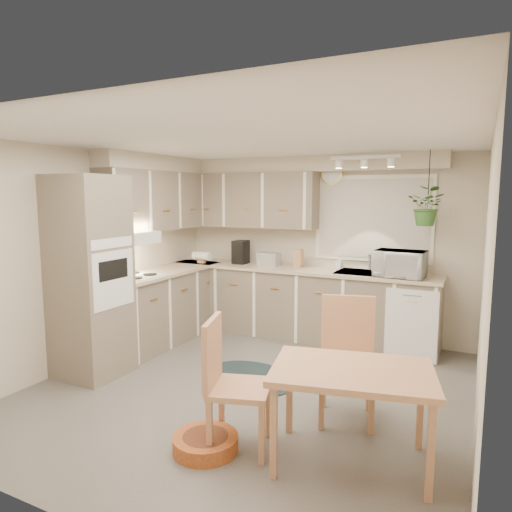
% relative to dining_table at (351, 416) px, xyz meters
% --- Properties ---
extents(floor, '(4.20, 4.20, 0.00)m').
position_rel_dining_table_xyz_m(floor, '(-1.21, 0.78, -0.35)').
color(floor, '#635F57').
rests_on(floor, ground).
extents(ceiling, '(4.20, 4.20, 0.00)m').
position_rel_dining_table_xyz_m(ceiling, '(-1.21, 0.78, 2.05)').
color(ceiling, white).
rests_on(ceiling, wall_back).
extents(wall_back, '(4.00, 0.04, 2.40)m').
position_rel_dining_table_xyz_m(wall_back, '(-1.21, 2.88, 0.85)').
color(wall_back, beige).
rests_on(wall_back, floor).
extents(wall_front, '(4.00, 0.04, 2.40)m').
position_rel_dining_table_xyz_m(wall_front, '(-1.21, -1.32, 0.85)').
color(wall_front, beige).
rests_on(wall_front, floor).
extents(wall_left, '(0.04, 4.20, 2.40)m').
position_rel_dining_table_xyz_m(wall_left, '(-3.21, 0.78, 0.85)').
color(wall_left, beige).
rests_on(wall_left, floor).
extents(wall_right, '(0.04, 4.20, 2.40)m').
position_rel_dining_table_xyz_m(wall_right, '(0.79, 0.78, 0.85)').
color(wall_right, beige).
rests_on(wall_right, floor).
extents(base_cab_left, '(0.60, 1.85, 0.90)m').
position_rel_dining_table_xyz_m(base_cab_left, '(-2.91, 1.65, 0.10)').
color(base_cab_left, gray).
rests_on(base_cab_left, floor).
extents(base_cab_back, '(3.60, 0.60, 0.90)m').
position_rel_dining_table_xyz_m(base_cab_back, '(-1.41, 2.58, 0.10)').
color(base_cab_back, gray).
rests_on(base_cab_back, floor).
extents(counter_left, '(0.64, 1.89, 0.04)m').
position_rel_dining_table_xyz_m(counter_left, '(-2.90, 1.65, 0.57)').
color(counter_left, '#C4B18F').
rests_on(counter_left, base_cab_left).
extents(counter_back, '(3.64, 0.64, 0.04)m').
position_rel_dining_table_xyz_m(counter_back, '(-1.41, 2.57, 0.57)').
color(counter_back, '#C4B18F').
rests_on(counter_back, base_cab_back).
extents(oven_stack, '(0.65, 0.65, 2.10)m').
position_rel_dining_table_xyz_m(oven_stack, '(-2.88, 0.40, 0.70)').
color(oven_stack, gray).
rests_on(oven_stack, floor).
extents(wall_oven_face, '(0.02, 0.56, 0.58)m').
position_rel_dining_table_xyz_m(wall_oven_face, '(-2.56, 0.40, 0.70)').
color(wall_oven_face, white).
rests_on(wall_oven_face, oven_stack).
extents(upper_cab_left, '(0.35, 2.00, 0.75)m').
position_rel_dining_table_xyz_m(upper_cab_left, '(-3.03, 1.78, 1.48)').
color(upper_cab_left, gray).
rests_on(upper_cab_left, wall_left).
extents(upper_cab_back, '(2.00, 0.35, 0.75)m').
position_rel_dining_table_xyz_m(upper_cab_back, '(-2.21, 2.70, 1.48)').
color(upper_cab_back, gray).
rests_on(upper_cab_back, wall_back).
extents(soffit_left, '(0.30, 2.00, 0.20)m').
position_rel_dining_table_xyz_m(soffit_left, '(-3.06, 1.78, 1.95)').
color(soffit_left, beige).
rests_on(soffit_left, wall_left).
extents(soffit_back, '(3.60, 0.30, 0.20)m').
position_rel_dining_table_xyz_m(soffit_back, '(-1.41, 2.73, 1.95)').
color(soffit_back, beige).
rests_on(soffit_back, wall_back).
extents(cooktop, '(0.52, 0.58, 0.02)m').
position_rel_dining_table_xyz_m(cooktop, '(-2.89, 1.08, 0.60)').
color(cooktop, white).
rests_on(cooktop, counter_left).
extents(range_hood, '(0.40, 0.60, 0.14)m').
position_rel_dining_table_xyz_m(range_hood, '(-2.91, 1.08, 1.05)').
color(range_hood, white).
rests_on(range_hood, upper_cab_left).
extents(window_blinds, '(1.40, 0.02, 1.00)m').
position_rel_dining_table_xyz_m(window_blinds, '(-0.51, 2.85, 1.25)').
color(window_blinds, beige).
rests_on(window_blinds, wall_back).
extents(window_frame, '(1.50, 0.02, 1.10)m').
position_rel_dining_table_xyz_m(window_frame, '(-0.51, 2.86, 1.25)').
color(window_frame, white).
rests_on(window_frame, wall_back).
extents(sink, '(0.70, 0.48, 0.10)m').
position_rel_dining_table_xyz_m(sink, '(-0.51, 2.58, 0.55)').
color(sink, '#A8AAB0').
rests_on(sink, counter_back).
extents(dishwasher_front, '(0.58, 0.02, 0.83)m').
position_rel_dining_table_xyz_m(dishwasher_front, '(0.09, 2.27, 0.08)').
color(dishwasher_front, white).
rests_on(dishwasher_front, base_cab_back).
extents(track_light_bar, '(0.80, 0.04, 0.04)m').
position_rel_dining_table_xyz_m(track_light_bar, '(-0.51, 2.33, 1.98)').
color(track_light_bar, white).
rests_on(track_light_bar, ceiling).
extents(wall_clock, '(0.30, 0.03, 0.30)m').
position_rel_dining_table_xyz_m(wall_clock, '(-1.06, 2.85, 1.83)').
color(wall_clock, gold).
rests_on(wall_clock, wall_back).
extents(dining_table, '(1.24, 0.96, 0.70)m').
position_rel_dining_table_xyz_m(dining_table, '(0.00, 0.00, 0.00)').
color(dining_table, tan).
rests_on(dining_table, floor).
extents(chair_left, '(0.58, 0.58, 0.99)m').
position_rel_dining_table_xyz_m(chair_left, '(-0.80, -0.17, 0.15)').
color(chair_left, tan).
rests_on(chair_left, floor).
extents(chair_back, '(0.59, 0.59, 1.03)m').
position_rel_dining_table_xyz_m(chair_back, '(-0.20, 0.60, 0.17)').
color(chair_back, tan).
rests_on(chair_back, floor).
extents(braided_rug, '(1.28, 1.12, 0.01)m').
position_rel_dining_table_xyz_m(braided_rug, '(-1.34, 1.03, -0.34)').
color(braided_rug, black).
rests_on(braided_rug, floor).
extents(pet_bed, '(0.57, 0.57, 0.11)m').
position_rel_dining_table_xyz_m(pet_bed, '(-1.01, -0.33, -0.29)').
color(pet_bed, '#B36B23').
rests_on(pet_bed, floor).
extents(microwave, '(0.59, 0.35, 0.38)m').
position_rel_dining_table_xyz_m(microwave, '(-0.09, 2.48, 0.78)').
color(microwave, white).
rests_on(microwave, counter_back).
extents(soap_bottle, '(0.11, 0.18, 0.08)m').
position_rel_dining_table_xyz_m(soap_bottle, '(-0.89, 2.73, 0.63)').
color(soap_bottle, white).
rests_on(soap_bottle, counter_back).
extents(hanging_plant, '(0.51, 0.54, 0.35)m').
position_rel_dining_table_xyz_m(hanging_plant, '(0.19, 2.48, 1.38)').
color(hanging_plant, '#356628').
rests_on(hanging_plant, ceiling).
extents(coffee_maker, '(0.19, 0.23, 0.33)m').
position_rel_dining_table_xyz_m(coffee_maker, '(-2.27, 2.58, 0.75)').
color(coffee_maker, black).
rests_on(coffee_maker, counter_back).
extents(toaster, '(0.30, 0.18, 0.18)m').
position_rel_dining_table_xyz_m(toaster, '(-1.84, 2.60, 0.68)').
color(toaster, '#A8AAB0').
rests_on(toaster, counter_back).
extents(knife_block, '(0.12, 0.12, 0.24)m').
position_rel_dining_table_xyz_m(knife_block, '(-1.42, 2.63, 0.71)').
color(knife_block, tan).
rests_on(knife_block, counter_back).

